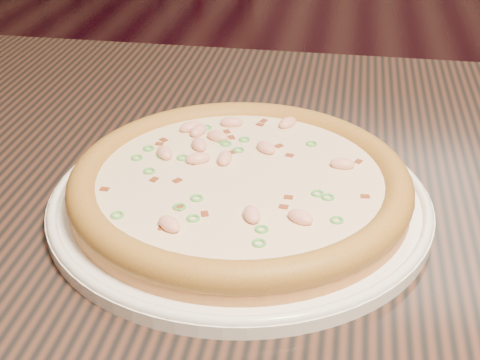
# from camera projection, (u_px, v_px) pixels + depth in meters

# --- Properties ---
(ground) EXTENTS (9.00, 9.00, 0.00)m
(ground) POSITION_uv_depth(u_px,v_px,m) (360.00, 267.00, 1.78)
(ground) COLOR black
(hero_table) EXTENTS (1.20, 0.80, 0.75)m
(hero_table) POSITION_uv_depth(u_px,v_px,m) (358.00, 270.00, 0.72)
(hero_table) COLOR black
(hero_table) RESTS_ON ground
(plate) EXTENTS (0.36, 0.36, 0.02)m
(plate) POSITION_uv_depth(u_px,v_px,m) (240.00, 199.00, 0.64)
(plate) COLOR white
(plate) RESTS_ON hero_table
(pizza) EXTENTS (0.32, 0.32, 0.03)m
(pizza) POSITION_uv_depth(u_px,v_px,m) (240.00, 182.00, 0.63)
(pizza) COLOR tan
(pizza) RESTS_ON plate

